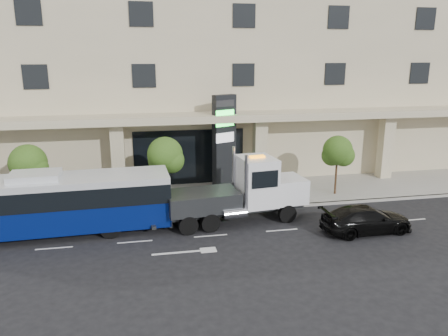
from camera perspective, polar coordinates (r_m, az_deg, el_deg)
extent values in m
plane|color=black|center=(25.10, -2.32, -7.50)|extent=(120.00, 120.00, 0.00)
cube|color=gray|center=(29.72, -3.80, -3.76)|extent=(120.00, 6.00, 0.15)
cube|color=gray|center=(26.92, -2.97, -5.76)|extent=(120.00, 0.30, 0.15)
cube|color=#B8AC8A|center=(38.62, -6.14, 15.45)|extent=(60.00, 15.00, 20.00)
cube|color=#B8AC8A|center=(30.27, -4.41, 6.56)|extent=(60.00, 2.80, 0.50)
cube|color=black|center=(31.99, -4.55, 1.44)|extent=(8.00, 0.12, 4.00)
cube|color=#B8AC8A|center=(30.60, -13.65, 1.31)|extent=(0.90, 0.90, 4.90)
cube|color=#B8AC8A|center=(31.71, 4.70, 2.16)|extent=(0.90, 0.90, 4.90)
cube|color=#B8AC8A|center=(35.70, 20.36, 2.70)|extent=(0.90, 0.90, 4.90)
cylinder|color=#422B19|center=(28.49, -23.86, -2.74)|extent=(0.14, 0.14, 2.80)
sphere|color=#244413|center=(28.06, -24.22, 0.61)|extent=(2.20, 2.20, 2.20)
sphere|color=#244413|center=(27.87, -23.54, -0.09)|extent=(1.65, 1.65, 1.65)
sphere|color=#244413|center=(28.41, -24.64, -0.11)|extent=(1.54, 1.54, 1.54)
cylinder|color=#422B19|center=(27.75, -7.58, -1.86)|extent=(0.14, 0.14, 2.94)
sphere|color=#244413|center=(27.29, -7.71, 1.77)|extent=(2.20, 2.20, 2.20)
sphere|color=#244413|center=(27.20, -6.92, 1.02)|extent=(1.65, 1.65, 1.65)
sphere|color=#244413|center=(27.57, -8.33, 0.98)|extent=(1.54, 1.54, 1.54)
cylinder|color=#422B19|center=(30.62, 14.42, -0.82)|extent=(0.14, 0.14, 2.73)
sphere|color=#244413|center=(30.23, 14.62, 2.24)|extent=(2.00, 2.00, 2.00)
sphere|color=#244413|center=(30.27, 15.35, 1.60)|extent=(1.50, 1.50, 1.50)
sphere|color=#244413|center=(30.36, 13.91, 1.59)|extent=(1.40, 1.40, 1.40)
cylinder|color=black|center=(24.04, -14.58, -7.55)|extent=(1.16, 0.39, 1.15)
cylinder|color=black|center=(26.29, -14.49, -5.58)|extent=(1.16, 0.39, 1.15)
cube|color=#051354|center=(25.39, -22.96, -5.82)|extent=(13.88, 3.37, 1.38)
cube|color=black|center=(25.01, -23.24, -3.23)|extent=(13.88, 3.42, 1.03)
cube|color=silver|center=(24.82, -23.40, -1.71)|extent=(13.88, 3.37, 0.34)
cube|color=silver|center=(24.73, -23.48, -0.95)|extent=(2.59, 1.93, 0.34)
cube|color=#2D3033|center=(25.26, -7.30, -6.20)|extent=(0.25, 2.87, 0.34)
cube|color=#2D3033|center=(25.40, 1.69, -5.36)|extent=(8.21, 1.88, 0.38)
cube|color=white|center=(26.25, 8.16, -2.73)|extent=(2.16, 2.41, 1.44)
cube|color=silver|center=(26.66, 10.02, -2.53)|extent=(0.30, 1.92, 1.15)
cube|color=white|center=(25.30, 4.28, -1.70)|extent=(2.18, 2.60, 2.78)
cube|color=black|center=(25.53, 6.20, -0.59)|extent=(0.34, 2.11, 1.15)
cylinder|color=silver|center=(23.92, 2.88, -2.05)|extent=(0.19, 0.19, 3.26)
cylinder|color=silver|center=(25.83, 1.25, -0.76)|extent=(0.19, 0.19, 3.26)
cube|color=#2D3033|center=(24.59, -2.86, -4.29)|extent=(4.27, 2.75, 1.06)
cube|color=#2D3033|center=(24.34, -8.12, -6.07)|extent=(1.56, 0.44, 0.21)
cube|color=#2D3033|center=(24.40, -9.43, -7.03)|extent=(0.43, 1.74, 0.17)
cube|color=orange|center=(24.93, 4.35, 1.48)|extent=(0.90, 0.43, 0.13)
cylinder|color=black|center=(25.61, 8.26, -5.92)|extent=(1.08, 0.43, 1.06)
cylinder|color=black|center=(27.32, 6.43, -4.51)|extent=(1.08, 0.43, 1.06)
cylinder|color=black|center=(24.06, -1.76, -7.15)|extent=(1.08, 0.43, 1.06)
cylinder|color=black|center=(25.87, -2.99, -5.55)|extent=(1.08, 0.43, 1.06)
cylinder|color=black|center=(23.78, -4.68, -7.47)|extent=(1.08, 0.43, 1.06)
cylinder|color=black|center=(25.61, -5.70, -5.83)|extent=(1.08, 0.43, 1.06)
imported|color=black|center=(25.19, 18.09, -6.39)|extent=(5.12, 2.25, 1.46)
cube|color=black|center=(30.27, 0.02, 3.29)|extent=(1.74, 1.17, 6.64)
cube|color=#28F144|center=(29.67, 0.14, 6.52)|extent=(1.34, 0.63, 1.11)
cube|color=silver|center=(29.89, 0.14, 4.00)|extent=(1.34, 0.63, 0.66)
cube|color=#262628|center=(29.54, 0.14, 8.44)|extent=(1.34, 0.63, 0.44)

